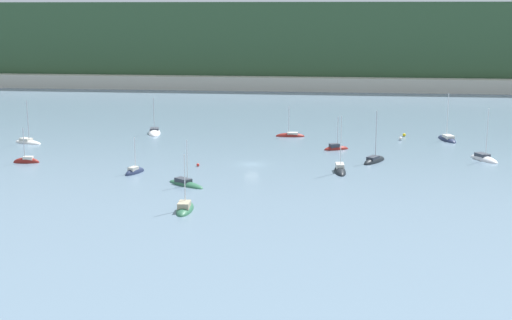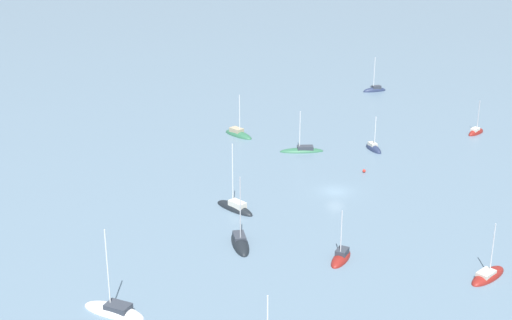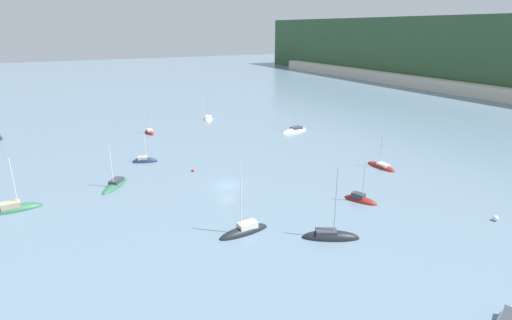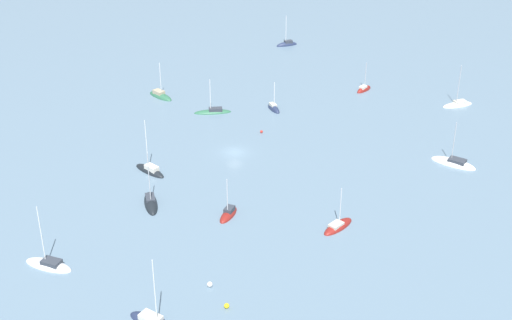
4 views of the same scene
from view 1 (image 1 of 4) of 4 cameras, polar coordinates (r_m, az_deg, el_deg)
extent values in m
plane|color=slate|center=(128.37, -0.33, -0.35)|extent=(600.00, 600.00, 0.00)
cube|color=#335133|center=(278.79, 3.58, 9.36)|extent=(399.43, 59.72, 30.01)
cube|color=beige|center=(246.48, 3.11, 6.08)|extent=(339.51, 6.00, 4.67)
ellipsoid|color=white|center=(156.45, -17.77, 1.30)|extent=(7.33, 4.82, 1.36)
cube|color=beige|center=(156.74, -17.92, 1.57)|extent=(2.94, 2.45, 0.63)
cylinder|color=#B2B2B7|center=(155.45, -17.79, 2.99)|extent=(0.14, 0.14, 8.60)
ellipsoid|color=black|center=(132.24, 9.44, -0.15)|extent=(5.33, 7.35, 2.00)
cube|color=#333842|center=(131.56, 9.34, 0.17)|extent=(2.53, 2.99, 0.58)
cylinder|color=#B2B2B7|center=(131.63, 9.58, 2.00)|extent=(0.14, 0.14, 8.83)
ellipsoid|color=maroon|center=(136.32, -17.90, -0.20)|extent=(4.88, 2.03, 1.95)
cube|color=silver|center=(136.03, -17.77, 0.15)|extent=(1.81, 1.26, 0.64)
cylinder|color=#B2B2B7|center=(135.75, -18.08, 1.22)|extent=(0.14, 0.14, 5.85)
ellipsoid|color=maroon|center=(156.95, 2.75, 1.90)|extent=(6.52, 2.51, 1.59)
cube|color=beige|center=(156.84, 2.94, 2.14)|extent=(2.40, 1.60, 0.49)
cylinder|color=silver|center=(156.37, 2.64, 3.19)|extent=(0.14, 0.14, 6.31)
ellipsoid|color=white|center=(162.09, -8.13, 2.11)|extent=(4.55, 8.66, 1.91)
cube|color=#333842|center=(162.60, -8.13, 2.44)|extent=(2.53, 3.33, 0.64)
cylinder|color=#B2B2B7|center=(161.01, -8.18, 3.59)|extent=(0.14, 0.14, 7.57)
ellipsoid|color=#232D4C|center=(157.71, 15.03, 1.55)|extent=(4.31, 8.35, 1.72)
cube|color=silver|center=(156.99, 15.14, 1.80)|extent=(2.33, 3.21, 0.72)
cylinder|color=silver|center=(157.25, 15.08, 3.46)|extent=(0.14, 0.14, 9.60)
ellipsoid|color=maroon|center=(142.89, 6.43, 0.84)|extent=(5.51, 3.92, 1.51)
cube|color=#333842|center=(142.56, 6.28, 1.15)|extent=(2.25, 1.97, 0.80)
cylinder|color=silver|center=(142.37, 6.56, 2.23)|extent=(0.14, 0.14, 6.20)
ellipsoid|color=#2D6647|center=(113.72, -5.62, -2.01)|extent=(7.40, 6.16, 1.24)
cube|color=#333842|center=(114.01, -5.84, -1.63)|extent=(3.07, 2.77, 0.68)
cylinder|color=silver|center=(112.58, -5.53, -0.15)|extent=(0.14, 0.14, 6.97)
ellipsoid|color=silver|center=(138.70, 17.78, 0.00)|extent=(5.48, 7.76, 1.69)
cube|color=#333842|center=(139.01, 17.65, 0.37)|extent=(2.72, 3.16, 0.67)
cylinder|color=silver|center=(137.51, 18.01, 2.04)|extent=(0.14, 0.14, 9.20)
ellipsoid|color=#2D6647|center=(99.68, -5.70, -4.01)|extent=(2.59, 7.06, 1.69)
cube|color=tan|center=(98.91, -5.77, -3.60)|extent=(1.69, 2.58, 0.86)
cylinder|color=silver|center=(98.96, -5.72, -1.64)|extent=(0.14, 0.14, 7.40)
ellipsoid|color=black|center=(123.12, 6.74, -0.96)|extent=(2.55, 7.23, 1.77)
cube|color=silver|center=(123.47, 6.72, -0.48)|extent=(1.57, 2.66, 0.90)
cylinder|color=silver|center=(121.74, 6.81, 1.36)|extent=(0.14, 0.14, 9.27)
ellipsoid|color=#232D4C|center=(123.19, -9.67, -1.04)|extent=(3.21, 5.18, 1.89)
cube|color=beige|center=(122.70, -9.80, -0.69)|extent=(1.66, 2.05, 0.64)
cylinder|color=silver|center=(122.70, -9.66, 0.50)|extent=(0.14, 0.14, 5.62)
sphere|color=white|center=(155.20, 11.48, 1.70)|extent=(0.76, 0.76, 0.76)
sphere|color=yellow|center=(160.14, 11.77, 1.99)|extent=(0.70, 0.70, 0.70)
sphere|color=red|center=(127.12, -4.67, -0.38)|extent=(0.54, 0.54, 0.54)
camera|label=2|loc=(202.56, 23.86, 14.89)|focal=50.00mm
camera|label=3|loc=(108.88, 29.81, 9.31)|focal=28.00mm
camera|label=4|loc=(224.18, 23.74, 19.31)|focal=50.00mm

